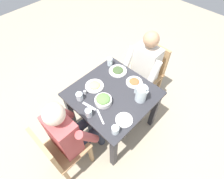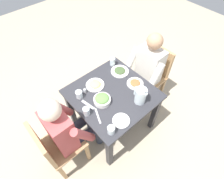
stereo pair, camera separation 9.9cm
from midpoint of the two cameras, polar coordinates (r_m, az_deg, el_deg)
ground_plane at (r=2.60m, az=1.22°, el=-10.76°), size 8.00×8.00×0.00m
dining_table at (r=2.11m, az=1.48°, el=-3.24°), size 0.86×0.86×0.71m
chair_near at (r=2.61m, az=13.77°, el=5.31°), size 0.40×0.40×0.85m
chair_far at (r=2.02m, az=-16.18°, el=-16.91°), size 0.40×0.40×0.85m
diner_near at (r=2.39m, az=11.33°, el=5.48°), size 0.48×0.53×1.15m
diner_far at (r=1.91m, az=-11.94°, el=-11.85°), size 0.48×0.53×1.15m
water_pitcher at (r=1.90m, az=10.47°, el=-1.94°), size 0.16×0.12×0.19m
salad_bowl at (r=1.90m, az=-1.66°, el=-3.19°), size 0.18×0.18×0.09m
plate_fries at (r=2.07m, az=-4.02°, el=1.56°), size 0.21×0.21×0.05m
plate_dolmas at (r=2.22m, az=3.77°, el=5.85°), size 0.22×0.22×0.04m
plate_yoghurt at (r=1.80m, az=4.51°, el=-9.69°), size 0.17×0.17×0.05m
plate_rice_curry at (r=2.11m, az=8.66°, el=1.94°), size 0.19×0.19×0.04m
water_glass_center at (r=1.72m, az=1.41°, el=-12.71°), size 0.07×0.07×0.09m
water_glass_by_pitcher at (r=1.96m, az=-8.94°, el=-1.60°), size 0.07×0.07×0.09m
water_glass_far_right at (r=2.28m, az=1.44°, el=8.78°), size 0.07×0.07×0.10m
water_glass_near_left at (r=1.83m, az=-6.55°, el=-6.90°), size 0.07×0.07×0.09m
salt_shaker at (r=2.01m, az=-7.18°, el=-0.46°), size 0.03×0.03×0.05m
fork_near at (r=1.92m, az=-6.17°, el=-4.84°), size 0.17×0.06×0.01m
knife_near at (r=1.84m, az=-2.94°, el=-8.37°), size 0.18×0.09×0.01m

